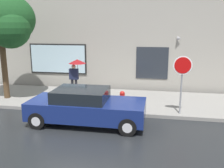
% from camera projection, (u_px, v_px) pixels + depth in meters
% --- Properties ---
extents(ground_plane, '(60.00, 60.00, 0.00)m').
position_uv_depth(ground_plane, '(73.00, 122.00, 9.98)').
color(ground_plane, black).
extents(sidewalk, '(20.00, 4.00, 0.15)m').
position_uv_depth(sidewalk, '(92.00, 99.00, 12.84)').
color(sidewalk, gray).
rests_on(sidewalk, ground).
extents(building_facade, '(20.00, 0.67, 7.00)m').
position_uv_depth(building_facade, '(102.00, 31.00, 14.47)').
color(building_facade, '#9E998E').
rests_on(building_facade, ground).
extents(parked_car, '(4.47, 1.90, 1.39)m').
position_uv_depth(parked_car, '(86.00, 107.00, 9.68)').
color(parked_car, navy).
rests_on(parked_car, ground).
extents(fire_hydrant, '(0.30, 0.44, 0.79)m').
position_uv_depth(fire_hydrant, '(122.00, 100.00, 11.09)').
color(fire_hydrant, red).
rests_on(fire_hydrant, sidewalk).
extents(pedestrian_with_umbrella, '(0.92, 0.92, 1.89)m').
position_uv_depth(pedestrian_with_umbrella, '(76.00, 67.00, 13.21)').
color(pedestrian_with_umbrella, black).
rests_on(pedestrian_with_umbrella, sidewalk).
extents(street_tree, '(3.44, 2.92, 5.22)m').
position_uv_depth(street_tree, '(2.00, 21.00, 11.88)').
color(street_tree, '#4C3823').
rests_on(street_tree, sidewalk).
extents(stop_sign, '(0.76, 0.10, 2.43)m').
position_uv_depth(stop_sign, '(182.00, 73.00, 10.09)').
color(stop_sign, gray).
rests_on(stop_sign, sidewalk).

